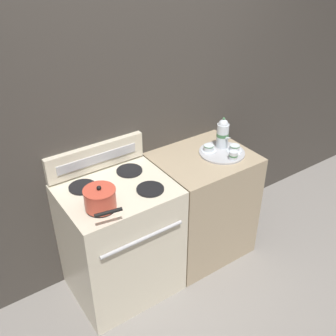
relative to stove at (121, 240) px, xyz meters
name	(u,v)px	position (x,y,z in m)	size (l,w,h in m)	color
ground_plane	(163,264)	(0.36, 0.00, -0.45)	(6.00, 6.00, 0.00)	gray
wall_back	(137,128)	(0.36, 0.33, 0.65)	(6.00, 0.05, 2.20)	#423D38
stove	(121,240)	(0.00, 0.00, 0.00)	(0.73, 0.63, 0.90)	beige
control_panel	(96,157)	(0.00, 0.28, 0.55)	(0.72, 0.05, 0.18)	beige
side_counter	(201,205)	(0.73, 0.00, 0.00)	(0.72, 0.60, 0.89)	tan
saucepan	(100,199)	(-0.18, -0.14, 0.52)	(0.21, 0.29, 0.16)	#D14C38
serving_tray	(222,152)	(0.87, -0.04, 0.45)	(0.34, 0.34, 0.01)	#B2B2B7
teapot	(223,133)	(0.92, 0.02, 0.57)	(0.09, 0.15, 0.24)	silver
teacup_left	(209,148)	(0.80, 0.03, 0.48)	(0.12, 0.12, 0.05)	silver
teacup_right	(235,148)	(0.96, -0.08, 0.48)	(0.12, 0.12, 0.05)	silver
creamer_jug	(233,155)	(0.87, -0.16, 0.49)	(0.07, 0.07, 0.06)	silver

